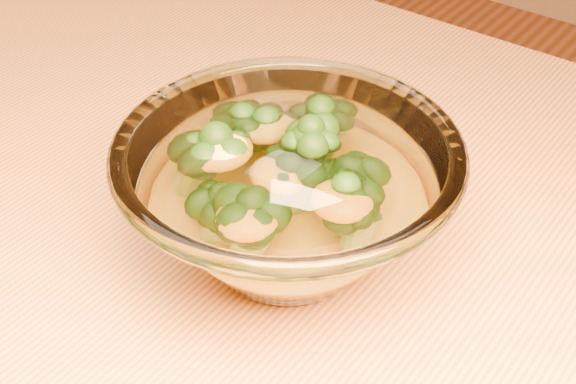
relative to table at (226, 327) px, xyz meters
The scene contains 4 objects.
table is the anchor object (origin of this frame).
glass_bowl 0.16m from the table, 14.68° to the left, with size 0.23×0.23×0.10m.
cheese_sauce 0.14m from the table, 14.68° to the left, with size 0.13×0.13×0.04m, color orange.
broccoli_heap 0.18m from the table, 21.18° to the left, with size 0.15×0.16×0.07m.
Camera 1 is at (0.30, -0.32, 1.14)m, focal length 50.00 mm.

